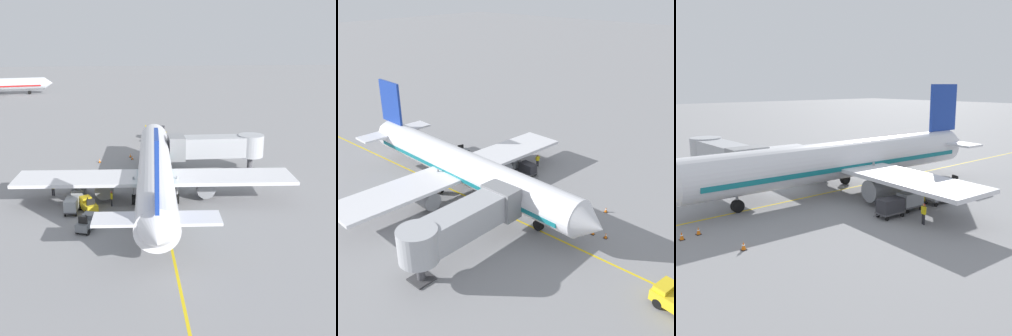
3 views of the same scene
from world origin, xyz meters
The scene contains 16 objects.
ground_plane centered at (0.00, 0.00, 0.00)m, with size 400.00×400.00×0.00m, color gray.
gate_lead_in_line centered at (0.00, 0.00, 0.00)m, with size 0.24×80.00×0.01m, color gold.
parked_airliner centered at (-0.62, -0.48, 3.19)m, with size 30.23×37.33×10.63m.
jet_bridge centered at (7.84, 8.47, 3.45)m, with size 12.47×3.50×4.98m.
pushback_tractor centered at (1.72, 26.09, 1.10)m, with size 2.83×4.68×2.40m.
baggage_tug_lead centered at (-7.54, -8.17, 0.71)m, with size 1.94×2.75×1.62m.
baggage_tug_trailing centered at (-7.76, -3.66, 0.71)m, with size 2.19×2.77×1.62m.
baggage_cart_front centered at (-9.22, 2.07, 0.95)m, with size 1.47×2.95×1.58m.
baggage_cart_second_in_train centered at (-9.03, -0.58, 0.95)m, with size 1.47×2.95×1.58m.
baggage_cart_third_in_train centered at (-9.37, -4.02, 0.95)m, with size 1.47×2.95×1.58m.
ground_crew_wing_walker centered at (-6.25, 0.65, 0.95)m, with size 0.31×0.73×1.69m.
ground_crew_loader centered at (-12.07, 1.39, 0.95)m, with size 0.71×0.36×1.69m.
ground_crew_marshaller centered at (-5.38, -2.40, 0.95)m, with size 0.27×0.73×1.69m.
safety_cone_nose_left centered at (-7.59, 14.22, 0.29)m, with size 0.36×0.36×0.59m.
safety_cone_nose_right centered at (-3.22, 16.70, 0.29)m, with size 0.36×0.36×0.59m.
safety_cone_wing_tip centered at (-2.97, 15.44, 0.29)m, with size 0.36×0.36×0.59m.
Camera 1 is at (-3.42, -46.72, 17.75)m, focal length 47.49 mm.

